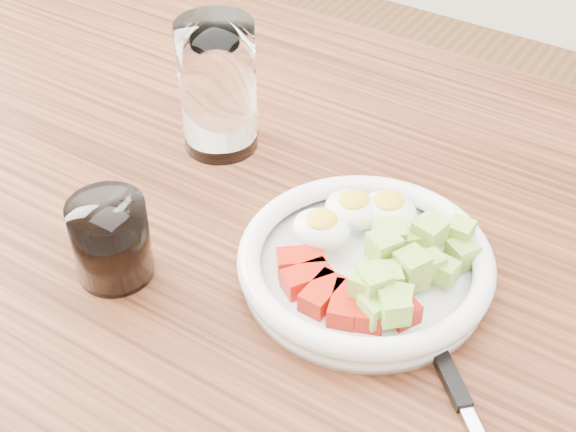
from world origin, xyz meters
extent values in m
cube|color=brown|center=(-0.65, 0.35, 0.36)|extent=(0.07, 0.07, 0.73)
cube|color=brown|center=(0.00, 0.00, 0.75)|extent=(1.50, 0.90, 0.04)
cylinder|color=white|center=(0.08, 0.00, 0.78)|extent=(0.23, 0.23, 0.01)
torus|color=white|center=(0.08, 0.00, 0.79)|extent=(0.24, 0.24, 0.02)
cube|color=#B71A0B|center=(0.03, -0.03, 0.79)|extent=(0.05, 0.05, 0.02)
cube|color=#B71A0B|center=(0.05, -0.05, 0.79)|extent=(0.04, 0.05, 0.02)
cube|color=#B71A0B|center=(0.07, -0.06, 0.79)|extent=(0.03, 0.05, 0.02)
cube|color=#B71A0B|center=(0.09, -0.06, 0.79)|extent=(0.04, 0.05, 0.02)
cube|color=#B71A0B|center=(0.11, -0.05, 0.79)|extent=(0.04, 0.05, 0.02)
cube|color=#B71A0B|center=(0.13, -0.03, 0.79)|extent=(0.05, 0.04, 0.02)
ellipsoid|color=white|center=(0.04, 0.05, 0.81)|extent=(0.06, 0.05, 0.03)
ellipsoid|color=yellow|center=(0.04, 0.05, 0.82)|extent=(0.03, 0.03, 0.01)
ellipsoid|color=white|center=(0.07, 0.06, 0.81)|extent=(0.06, 0.05, 0.03)
ellipsoid|color=yellow|center=(0.07, 0.06, 0.82)|extent=(0.03, 0.03, 0.01)
ellipsoid|color=white|center=(0.03, 0.01, 0.81)|extent=(0.06, 0.05, 0.03)
ellipsoid|color=yellow|center=(0.03, 0.01, 0.82)|extent=(0.03, 0.03, 0.01)
cube|color=#A9D150|center=(0.15, 0.02, 0.80)|extent=(0.02, 0.02, 0.02)
cube|color=#A9D150|center=(0.11, 0.06, 0.79)|extent=(0.02, 0.02, 0.02)
cube|color=#A9D150|center=(0.10, -0.04, 0.81)|extent=(0.03, 0.03, 0.03)
cube|color=#A9D150|center=(0.15, 0.06, 0.80)|extent=(0.03, 0.03, 0.02)
cube|color=#A9D150|center=(0.14, -0.05, 0.81)|extent=(0.03, 0.03, 0.02)
cube|color=#A9D150|center=(0.11, 0.03, 0.81)|extent=(0.03, 0.03, 0.02)
cube|color=#A9D150|center=(0.14, -0.05, 0.81)|extent=(0.03, 0.03, 0.02)
cube|color=#A9D150|center=(0.12, -0.02, 0.81)|extent=(0.04, 0.04, 0.03)
cube|color=#A9D150|center=(0.13, 0.03, 0.80)|extent=(0.03, 0.03, 0.02)
cube|color=#A9D150|center=(0.10, 0.02, 0.82)|extent=(0.04, 0.04, 0.03)
cube|color=#A9D150|center=(0.10, 0.00, 0.82)|extent=(0.04, 0.04, 0.03)
cube|color=#A9D150|center=(0.10, -0.03, 0.80)|extent=(0.03, 0.03, 0.02)
cube|color=#A9D150|center=(0.11, -0.04, 0.82)|extent=(0.03, 0.03, 0.02)
cube|color=#A9D150|center=(0.13, 0.00, 0.81)|extent=(0.03, 0.03, 0.03)
cube|color=#A9D150|center=(0.13, 0.00, 0.80)|extent=(0.04, 0.04, 0.02)
cube|color=#A9D150|center=(0.12, -0.02, 0.80)|extent=(0.02, 0.02, 0.02)
cube|color=#A9D150|center=(0.14, 0.07, 0.81)|extent=(0.02, 0.02, 0.02)
cube|color=#A9D150|center=(0.10, 0.01, 0.81)|extent=(0.02, 0.02, 0.02)
cube|color=#A9D150|center=(0.12, -0.05, 0.80)|extent=(0.03, 0.03, 0.02)
cube|color=#A9D150|center=(0.14, 0.02, 0.81)|extent=(0.03, 0.03, 0.02)
cube|color=#A9D150|center=(0.12, 0.04, 0.82)|extent=(0.03, 0.03, 0.03)
cube|color=black|center=(0.19, -0.05, 0.77)|extent=(0.08, 0.08, 0.01)
cylinder|color=white|center=(-0.16, 0.11, 0.85)|extent=(0.09, 0.09, 0.15)
cylinder|color=white|center=(-0.12, -0.12, 0.81)|extent=(0.07, 0.07, 0.08)
cylinder|color=black|center=(-0.12, -0.12, 0.81)|extent=(0.06, 0.06, 0.07)
camera|label=1|loc=(0.31, -0.49, 1.31)|focal=50.00mm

